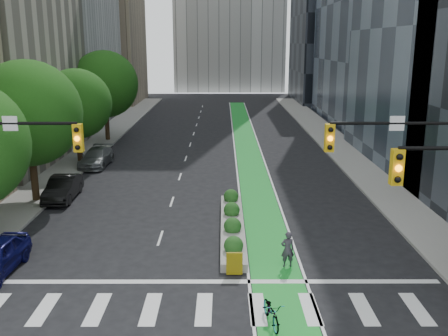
{
  "coord_description": "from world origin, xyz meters",
  "views": [
    {
      "loc": [
        0.72,
        -17.83,
        9.72
      ],
      "look_at": [
        0.77,
        8.77,
        3.0
      ],
      "focal_mm": 40.0,
      "sensor_mm": 36.0,
      "label": 1
    }
  ],
  "objects_px": {
    "bicycle": "(271,312)",
    "cyclist": "(288,249)",
    "parked_car_left_mid": "(63,188)",
    "median_planter": "(232,224)",
    "parked_car_left_far": "(96,157)"
  },
  "relations": [
    {
      "from": "bicycle",
      "to": "median_planter",
      "type": "bearing_deg",
      "value": 86.95
    },
    {
      "from": "bicycle",
      "to": "parked_car_left_mid",
      "type": "xyz_separation_m",
      "value": [
        -11.88,
        14.52,
        0.26
      ]
    },
    {
      "from": "median_planter",
      "to": "parked_car_left_mid",
      "type": "bearing_deg",
      "value": 152.77
    },
    {
      "from": "median_planter",
      "to": "parked_car_left_mid",
      "type": "distance_m",
      "value": 11.99
    },
    {
      "from": "parked_car_left_mid",
      "to": "parked_car_left_far",
      "type": "distance_m",
      "value": 8.81
    },
    {
      "from": "bicycle",
      "to": "parked_car_left_mid",
      "type": "bearing_deg",
      "value": 118.51
    },
    {
      "from": "parked_car_left_far",
      "to": "parked_car_left_mid",
      "type": "bearing_deg",
      "value": -87.49
    },
    {
      "from": "parked_car_left_mid",
      "to": "parked_car_left_far",
      "type": "relative_size",
      "value": 0.91
    },
    {
      "from": "bicycle",
      "to": "cyclist",
      "type": "height_order",
      "value": "cyclist"
    },
    {
      "from": "parked_car_left_mid",
      "to": "parked_car_left_far",
      "type": "height_order",
      "value": "parked_car_left_mid"
    },
    {
      "from": "parked_car_left_mid",
      "to": "parked_car_left_far",
      "type": "xyz_separation_m",
      "value": [
        -0.05,
        8.81,
        -0.03
      ]
    },
    {
      "from": "parked_car_left_mid",
      "to": "median_planter",
      "type": "bearing_deg",
      "value": -29.0
    },
    {
      "from": "median_planter",
      "to": "parked_car_left_mid",
      "type": "relative_size",
      "value": 2.29
    },
    {
      "from": "parked_car_left_mid",
      "to": "bicycle",
      "type": "bearing_deg",
      "value": -52.48
    },
    {
      "from": "cyclist",
      "to": "median_planter",
      "type": "bearing_deg",
      "value": -70.24
    }
  ]
}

